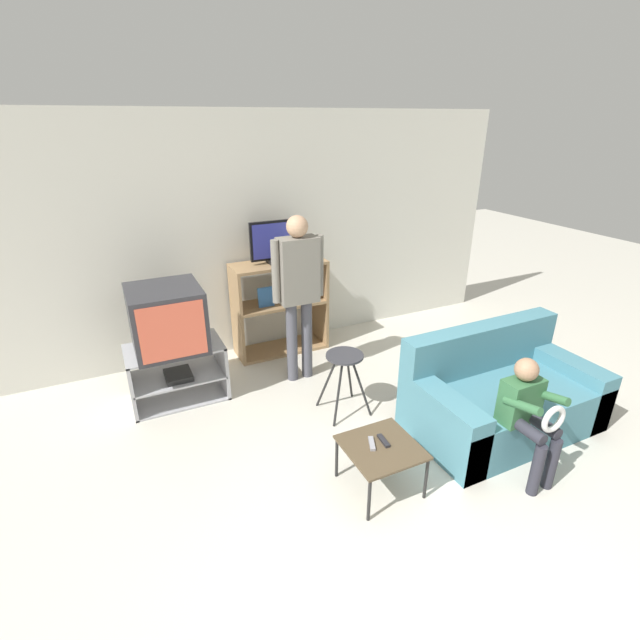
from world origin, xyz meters
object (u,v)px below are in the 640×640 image
person_standing_adult (298,284)px  tv_stand (177,373)px  media_shelf (280,307)px  remote_control_white (372,444)px  snack_table (381,450)px  remote_control_black (384,441)px  television_flat (276,243)px  couch (500,397)px  person_seated_child (529,410)px  television_main (167,319)px  folding_stool (344,365)px

person_standing_adult → tv_stand: bearing=173.3°
media_shelf → remote_control_white: bearing=-95.0°
snack_table → remote_control_black: (0.04, 0.04, 0.05)m
remote_control_black → media_shelf: bearing=92.5°
television_flat → couch: bearing=-61.0°
snack_table → person_seated_child: 1.11m
snack_table → television_main: bearing=121.4°
television_main → remote_control_white: size_ratio=4.45×
television_flat → media_shelf: bearing=-25.4°
remote_control_white → couch: bearing=30.5°
media_shelf → couch: media_shelf is taller
tv_stand → television_main: (-0.02, 0.00, 0.57)m
remote_control_black → couch: bearing=12.6°
remote_control_white → person_standing_adult: 1.79m
person_standing_adult → person_seated_child: size_ratio=1.80×
television_main → snack_table: 2.23m
tv_stand → media_shelf: bearing=22.8°
tv_stand → snack_table: 2.16m
folding_stool → tv_stand: bearing=146.6°
remote_control_black → person_seated_child: (1.00, -0.35, 0.18)m
television_main → person_standing_adult: 1.25m
television_flat → remote_control_white: 2.51m
remote_control_black → person_standing_adult: (0.06, 1.67, 0.65)m
couch → person_seated_child: person_seated_child is taller
media_shelf → couch: 2.50m
television_flat → person_seated_child: 2.94m
media_shelf → person_standing_adult: (-0.05, -0.67, 0.49)m
television_main → snack_table: bearing=-58.6°
remote_control_white → folding_stool: bearing=97.3°
television_flat → person_seated_child: size_ratio=0.62×
television_main → snack_table: size_ratio=1.24×
television_main → folding_stool: television_main is taller
tv_stand → remote_control_black: tv_stand is taller
remote_control_white → person_seated_child: 1.17m
folding_stool → couch: (1.13, -0.77, -0.19)m
snack_table → couch: couch is taller
television_flat → remote_control_white: television_flat is taller
media_shelf → folding_stool: bearing=-87.1°
tv_stand → folding_stool: folding_stool is taller
remote_control_white → person_standing_adult: size_ratio=0.09×
media_shelf → person_seated_child: 2.84m
remote_control_white → person_seated_child: size_ratio=0.15×
snack_table → remote_control_white: bearing=140.6°
television_main → couch: (2.48, -1.65, -0.56)m
media_shelf → television_flat: size_ratio=1.82×
remote_control_black → couch: (1.31, 0.17, -0.10)m
folding_stool → person_seated_child: bearing=-57.6°
media_shelf → television_flat: television_flat is taller
television_flat → person_seated_child: television_flat is taller
television_flat → couch: (1.21, -2.18, -0.99)m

